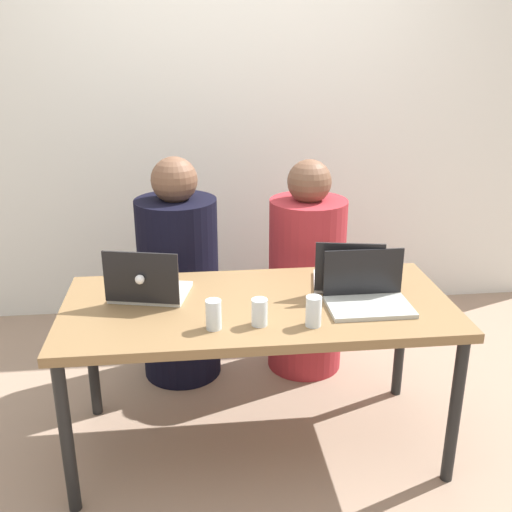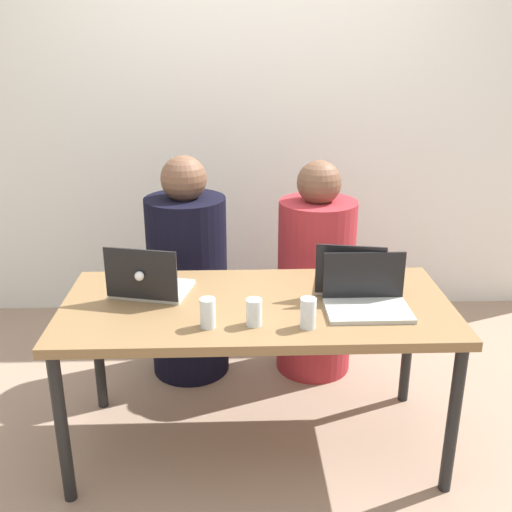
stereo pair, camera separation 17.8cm
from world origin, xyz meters
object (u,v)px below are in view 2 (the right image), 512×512
Objects in this scene: person_on_left at (188,280)px; laptop_front_right at (367,298)px; water_glass_right at (308,315)px; person_on_right at (315,281)px; laptop_back_right at (350,280)px; water_glass_left at (208,315)px; water_glass_center at (254,314)px; laptop_back_left at (149,284)px.

person_on_left is 3.55× the size of laptop_front_right.
person_on_right is at bearing 80.37° from water_glass_right.
laptop_back_right reaches higher than water_glass_left.
laptop_back_left is at bearing 146.02° from water_glass_center.
laptop_front_right is 3.16× the size of water_glass_center.
water_glass_center is (-0.46, -0.13, -0.00)m from laptop_front_right.
laptop_back_left reaches higher than laptop_front_right.
laptop_back_left is (-0.80, -0.58, 0.24)m from person_on_right.
person_on_right is 1.06m from water_glass_left.
person_on_left is at bearing 99.41° from water_glass_left.
laptop_back_left is (-0.86, -0.02, -0.00)m from laptop_back_right.
water_glass_center is at bearing 159.44° from laptop_back_left.
laptop_back_right is (0.07, -0.56, 0.24)m from person_on_right.
person_on_right reaches higher than laptop_back_left.
laptop_back_right is 3.12× the size of water_glass_center.
water_glass_right is (0.64, -0.32, 0.00)m from laptop_back_left.
water_glass_right is at bearing -7.92° from water_glass_center.
water_glass_left reaches higher than water_glass_center.
water_glass_right is at bearing 129.22° from person_on_left.
laptop_front_right is (0.78, -0.75, 0.22)m from person_on_left.
laptop_back_right is 0.19m from laptop_front_right.
laptop_back_right is 0.53m from water_glass_center.
laptop_back_right is at bearing -165.50° from laptop_back_left.
laptop_back_right is 2.85× the size of water_glass_left.
person_on_left is 1.07m from water_glass_right.
laptop_back_left is 0.72m from water_glass_right.
laptop_back_right is 0.68m from water_glass_left.
laptop_back_left is at bearing 12.18° from laptop_back_right.
person_on_right is 3.46× the size of laptop_front_right.
laptop_back_left is 0.40m from water_glass_left.
person_on_right reaches higher than water_glass_center.
water_glass_center is at bearing 119.20° from person_on_left.
person_on_right is 0.61m from laptop_back_right.
person_on_right is at bearing -130.63° from laptop_back_left.
laptop_back_right and laptop_back_left have the same top height.
laptop_back_right is at bearing 109.71° from person_on_right.
water_glass_right is 0.38m from water_glass_left.
person_on_left is 1.02× the size of person_on_right.
water_glass_right is at bearing 166.66° from laptop_back_left.
laptop_back_right reaches higher than laptop_front_right.
water_glass_left is (-0.53, -0.88, 0.24)m from person_on_right.
water_glass_right is at bearing 93.15° from person_on_right.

